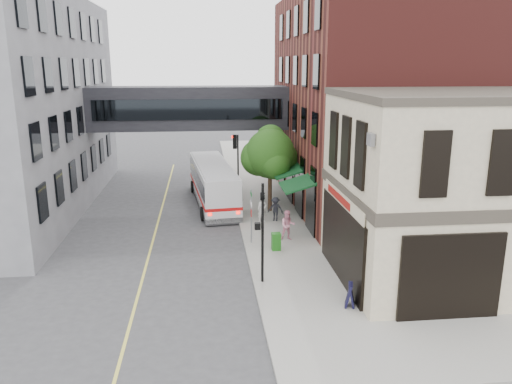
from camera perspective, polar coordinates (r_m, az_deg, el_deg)
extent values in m
plane|color=#38383A|center=(20.83, 0.27, -12.87)|extent=(120.00, 120.00, 0.00)
cube|color=gray|center=(34.00, 1.02, -1.75)|extent=(4.00, 60.00, 0.15)
cube|color=tan|center=(23.84, 21.75, 0.09)|extent=(10.00, 8.00, 8.15)
cube|color=#38332B|center=(23.82, 21.77, 0.27)|extent=(10.12, 8.12, 0.50)
cube|color=#38332B|center=(23.23, 22.73, 10.24)|extent=(10.12, 8.12, 0.30)
cube|color=black|center=(22.61, 9.73, -5.71)|extent=(0.14, 6.40, 3.40)
cube|color=black|center=(22.60, 9.63, -5.71)|extent=(0.04, 5.90, 3.00)
cube|color=maroon|center=(22.57, 9.39, -0.54)|extent=(0.03, 3.60, 0.32)
cube|color=#571E1B|center=(35.60, 13.95, 9.91)|extent=(12.00, 18.00, 14.00)
cube|color=#0B341C|center=(33.22, 3.05, 3.04)|extent=(1.80, 13.00, 0.40)
cube|color=black|center=(36.54, -7.64, 9.52)|extent=(14.00, 3.00, 3.00)
cube|color=black|center=(34.99, -7.70, 9.30)|extent=(13.00, 0.08, 1.40)
cube|color=black|center=(38.08, -7.58, 9.71)|extent=(13.00, 0.08, 1.40)
cylinder|color=black|center=(21.76, 0.75, -4.77)|extent=(0.12, 0.12, 4.50)
cube|color=black|center=(21.62, 0.17, -3.92)|extent=(0.25, 0.22, 0.30)
imported|color=black|center=(21.22, 0.77, -0.05)|extent=(0.20, 0.16, 1.00)
cylinder|color=black|center=(36.20, -2.07, 3.03)|extent=(0.12, 0.12, 4.50)
cube|color=black|center=(36.11, -2.42, 3.56)|extent=(0.25, 0.22, 0.30)
cube|color=black|center=(35.88, -2.44, 5.76)|extent=(0.28, 0.28, 1.00)
sphere|color=#FF0C05|center=(35.82, -2.71, 6.31)|extent=(0.18, 0.18, 0.18)
cylinder|color=gray|center=(26.71, -0.53, -2.78)|extent=(0.08, 0.08, 3.00)
cube|color=white|center=(26.51, -0.57, -1.34)|extent=(0.03, 0.75, 0.22)
cube|color=#0C591E|center=(26.37, -0.58, -0.19)|extent=(0.03, 0.70, 0.18)
cube|color=#B20C0C|center=(26.65, -0.57, -2.37)|extent=(0.03, 0.30, 0.40)
cylinder|color=#382619|center=(32.68, 1.60, 0.25)|extent=(0.28, 0.28, 2.80)
sphere|color=#1D4913|center=(32.18, 1.63, 4.40)|extent=(3.20, 3.20, 3.20)
sphere|color=#1D4913|center=(32.85, 2.89, 3.89)|extent=(2.20, 2.20, 2.20)
sphere|color=#1D4913|center=(32.44, 0.32, 3.95)|extent=(2.40, 2.40, 2.40)
sphere|color=#1D4913|center=(32.65, 1.67, 5.97)|extent=(2.00, 2.00, 2.00)
cube|color=#D8CC4C|center=(30.11, -11.40, -4.36)|extent=(0.12, 40.00, 0.01)
cube|color=silver|center=(34.93, -4.94, 1.04)|extent=(3.32, 10.58, 2.62)
cube|color=black|center=(34.83, -4.96, 1.76)|extent=(3.36, 10.41, 0.95)
cube|color=#B20C0C|center=(35.04, -4.92, 0.32)|extent=(3.38, 10.61, 0.20)
cylinder|color=black|center=(31.43, -6.08, -2.48)|extent=(0.36, 0.93, 0.90)
cylinder|color=black|center=(31.72, -2.01, -2.25)|extent=(0.36, 0.93, 0.90)
cylinder|color=black|center=(38.39, -7.23, 0.61)|extent=(0.36, 0.93, 0.90)
cylinder|color=black|center=(38.63, -3.88, 0.78)|extent=(0.36, 0.93, 0.90)
imported|color=silver|center=(30.44, 0.71, -1.99)|extent=(0.65, 0.50, 1.59)
imported|color=pink|center=(27.43, 3.65, -3.81)|extent=(0.83, 0.66, 1.66)
imported|color=black|center=(30.68, 2.24, -1.95)|extent=(1.10, 0.84, 1.50)
cube|color=#1B6116|center=(26.04, 2.31, -5.67)|extent=(0.47, 0.42, 0.92)
cube|color=black|center=(20.61, 10.70, -11.48)|extent=(0.49, 0.62, 0.97)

